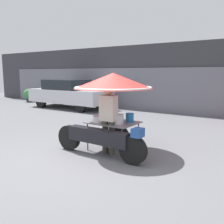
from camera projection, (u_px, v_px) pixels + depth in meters
name	position (u px, v px, depth m)	size (l,w,h in m)	color
ground_plane	(82.00, 157.00, 5.53)	(36.00, 36.00, 0.00)	slate
shopfront_building	(193.00, 78.00, 11.86)	(28.00, 2.06, 3.21)	#38383D
vendor_motorcycle_cart	(112.00, 92.00, 5.82)	(2.38, 1.86, 1.86)	black
vendor_person	(108.00, 117.00, 5.66)	(0.38, 0.22, 1.57)	#4C473D
parked_car	(69.00, 93.00, 13.13)	(4.50, 1.76, 1.50)	black
potted_plant	(29.00, 94.00, 16.01)	(0.65, 0.65, 0.83)	#2D2D33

